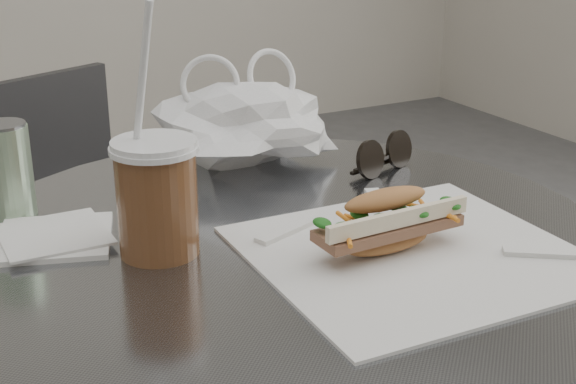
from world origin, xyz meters
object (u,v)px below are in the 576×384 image
chair_far (103,270)px  sunglasses (383,157)px  drink_can (7,170)px  banh_mi (387,223)px  iced_coffee (157,195)px

chair_far → sunglasses: 0.85m
drink_can → banh_mi: bearing=-42.5°
iced_coffee → sunglasses: (0.37, 0.11, -0.05)m
iced_coffee → banh_mi: bearing=-29.0°
iced_coffee → sunglasses: bearing=16.4°
chair_far → banh_mi: size_ratio=3.59×
iced_coffee → chair_far: bearing=80.5°
chair_far → banh_mi: 1.03m
chair_far → drink_can: bearing=44.6°
iced_coffee → drink_can: iced_coffee is taller
sunglasses → drink_can: (-0.49, 0.08, 0.04)m
banh_mi → drink_can: bearing=136.1°
chair_far → sunglasses: (0.23, -0.70, 0.43)m
chair_far → iced_coffee: (-0.14, -0.81, 0.47)m
iced_coffee → drink_can: 0.22m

